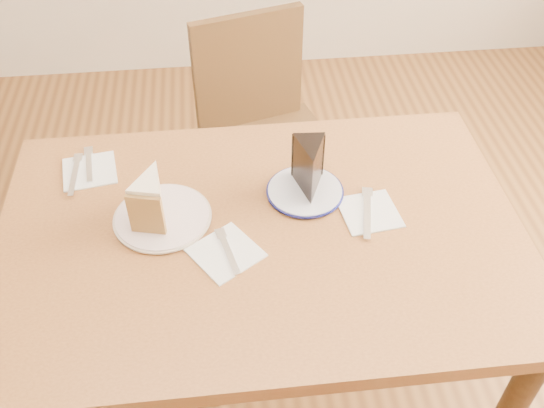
{
  "coord_description": "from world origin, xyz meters",
  "views": [
    {
      "loc": [
        -0.08,
        -0.96,
        1.74
      ],
      "look_at": [
        0.03,
        0.03,
        0.8
      ],
      "focal_mm": 40.0,
      "sensor_mm": 36.0,
      "label": 1
    }
  ],
  "objects_px": {
    "chair_far": "(265,142)",
    "plate_navy": "(305,191)",
    "carrot_cake": "(153,197)",
    "table": "(261,258)",
    "plate_cream": "(163,217)",
    "chocolate_cake": "(310,171)"
  },
  "relations": [
    {
      "from": "plate_navy",
      "to": "chocolate_cake",
      "type": "xyz_separation_m",
      "value": [
        0.01,
        0.0,
        0.06
      ]
    },
    {
      "from": "table",
      "to": "chair_far",
      "type": "xyz_separation_m",
      "value": [
        0.07,
        0.65,
        -0.16
      ]
    },
    {
      "from": "chocolate_cake",
      "to": "plate_navy",
      "type": "bearing_deg",
      "value": 8.26
    },
    {
      "from": "plate_cream",
      "to": "table",
      "type": "bearing_deg",
      "value": -14.34
    },
    {
      "from": "chair_far",
      "to": "carrot_cake",
      "type": "relative_size",
      "value": 8.36
    },
    {
      "from": "chair_far",
      "to": "table",
      "type": "bearing_deg",
      "value": 67.57
    },
    {
      "from": "table",
      "to": "chocolate_cake",
      "type": "relative_size",
      "value": 10.24
    },
    {
      "from": "plate_cream",
      "to": "chocolate_cake",
      "type": "height_order",
      "value": "chocolate_cake"
    },
    {
      "from": "table",
      "to": "plate_navy",
      "type": "relative_size",
      "value": 6.71
    },
    {
      "from": "plate_navy",
      "to": "carrot_cake",
      "type": "xyz_separation_m",
      "value": [
        -0.35,
        -0.04,
        0.06
      ]
    },
    {
      "from": "plate_cream",
      "to": "carrot_cake",
      "type": "xyz_separation_m",
      "value": [
        -0.01,
        0.01,
        0.06
      ]
    },
    {
      "from": "chair_far",
      "to": "plate_cream",
      "type": "distance_m",
      "value": 0.71
    },
    {
      "from": "chair_far",
      "to": "plate_navy",
      "type": "xyz_separation_m",
      "value": [
        0.05,
        -0.54,
        0.26
      ]
    },
    {
      "from": "table",
      "to": "plate_cream",
      "type": "relative_size",
      "value": 5.55
    },
    {
      "from": "chair_far",
      "to": "chocolate_cake",
      "type": "xyz_separation_m",
      "value": [
        0.06,
        -0.54,
        0.33
      ]
    },
    {
      "from": "plate_navy",
      "to": "plate_cream",
      "type": "bearing_deg",
      "value": -171.25
    },
    {
      "from": "chair_far",
      "to": "carrot_cake",
      "type": "distance_m",
      "value": 0.74
    },
    {
      "from": "chair_far",
      "to": "carrot_cake",
      "type": "xyz_separation_m",
      "value": [
        -0.31,
        -0.59,
        0.32
      ]
    },
    {
      "from": "chair_far",
      "to": "plate_navy",
      "type": "height_order",
      "value": "chair_far"
    },
    {
      "from": "chair_far",
      "to": "plate_navy",
      "type": "distance_m",
      "value": 0.6
    },
    {
      "from": "plate_navy",
      "to": "chocolate_cake",
      "type": "height_order",
      "value": "chocolate_cake"
    },
    {
      "from": "plate_cream",
      "to": "plate_navy",
      "type": "xyz_separation_m",
      "value": [
        0.34,
        0.05,
        0.0
      ]
    }
  ]
}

